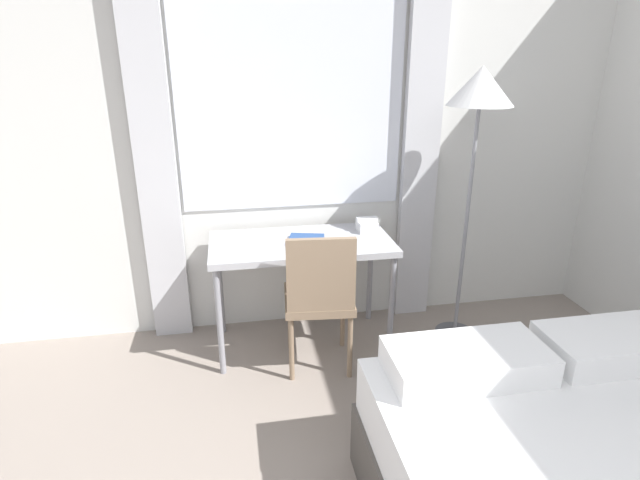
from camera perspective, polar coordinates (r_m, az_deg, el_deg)
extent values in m
cube|color=silver|center=(3.25, -5.08, 12.47)|extent=(5.50, 0.05, 2.70)
cube|color=white|center=(3.20, -3.26, 16.90)|extent=(1.42, 0.01, 1.50)
cube|color=silver|center=(3.20, -18.56, 10.48)|extent=(0.24, 0.06, 2.60)
cube|color=silver|center=(3.40, 11.55, 11.67)|extent=(0.24, 0.06, 2.60)
cube|color=#B2B2B7|center=(3.07, -2.15, -0.44)|extent=(1.12, 0.56, 0.04)
cylinder|color=gray|center=(2.98, -11.40, -9.25)|extent=(0.04, 0.04, 0.68)
cylinder|color=gray|center=(3.11, 8.15, -7.64)|extent=(0.04, 0.04, 0.68)
cylinder|color=gray|center=(3.41, -11.34, -5.24)|extent=(0.04, 0.04, 0.68)
cylinder|color=gray|center=(3.53, 5.73, -4.01)|extent=(0.04, 0.04, 0.68)
cube|color=#8C7259|center=(2.98, -0.18, -6.77)|extent=(0.44, 0.44, 0.05)
cube|color=#8C7259|center=(2.72, 0.12, -4.05)|extent=(0.38, 0.07, 0.43)
cylinder|color=#8C7259|center=(2.94, -3.28, -12.37)|extent=(0.03, 0.03, 0.41)
cylinder|color=#8C7259|center=(2.97, 3.44, -12.07)|extent=(0.03, 0.03, 0.41)
cylinder|color=#8C7259|center=(3.23, -3.46, -9.10)|extent=(0.03, 0.03, 0.41)
cylinder|color=#8C7259|center=(3.26, 2.61, -8.86)|extent=(0.03, 0.03, 0.41)
cube|color=white|center=(2.18, 16.41, -13.11)|extent=(0.65, 0.32, 0.12)
cube|color=white|center=(2.55, 30.90, -10.18)|extent=(0.65, 0.32, 0.12)
cylinder|color=#4C4C51|center=(3.57, 15.10, -10.26)|extent=(0.26, 0.26, 0.03)
cylinder|color=gray|center=(3.26, 16.32, 1.32)|extent=(0.02, 0.02, 1.49)
cone|color=silver|center=(3.10, 17.95, 16.42)|extent=(0.38, 0.38, 0.22)
cube|color=white|center=(3.23, 5.37, 1.62)|extent=(0.12, 0.13, 0.07)
cube|color=white|center=(3.22, 5.40, 2.39)|extent=(0.14, 0.05, 0.02)
cube|color=navy|center=(3.04, -1.59, 0.03)|extent=(0.25, 0.22, 0.02)
cube|color=white|center=(3.04, -1.59, 0.12)|extent=(0.23, 0.21, 0.01)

